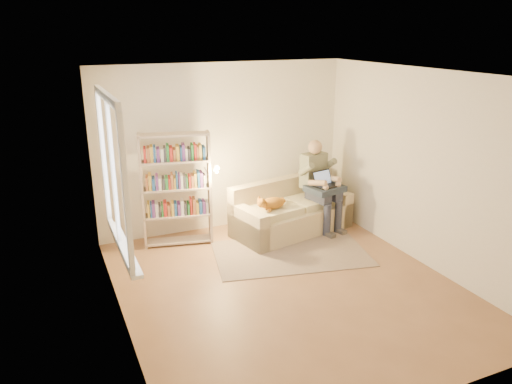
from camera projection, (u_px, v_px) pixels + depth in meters
name	position (u px, v px, depth m)	size (l,w,h in m)	color
floor	(288.00, 287.00, 6.23)	(4.50, 4.50, 0.00)	brown
ceiling	(293.00, 74.00, 5.42)	(4.00, 4.50, 0.02)	white
wall_left	(115.00, 212.00, 5.06)	(0.02, 4.50, 2.60)	silver
wall_right	(424.00, 169.00, 6.59)	(0.02, 4.50, 2.60)	silver
wall_back	(224.00, 148.00, 7.78)	(4.00, 0.02, 2.60)	silver
wall_front	(424.00, 269.00, 3.87)	(4.00, 0.02, 2.60)	silver
window	(117.00, 199.00, 5.23)	(0.12, 1.52, 1.69)	white
sofa	(290.00, 214.00, 7.87)	(2.00, 1.21, 0.80)	beige
person	(319.00, 181.00, 7.85)	(0.52, 0.70, 1.42)	gray
cat	(272.00, 203.00, 7.43)	(0.57, 0.29, 0.22)	orange
blanket	(325.00, 189.00, 7.77)	(0.54, 0.44, 0.09)	#253040
laptop	(325.00, 182.00, 7.74)	(0.41, 0.36, 0.30)	black
bookshelf	(176.00, 184.00, 7.20)	(1.10, 0.53, 1.69)	tan
rug	(291.00, 253.00, 7.14)	(2.16, 1.27, 0.01)	gray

